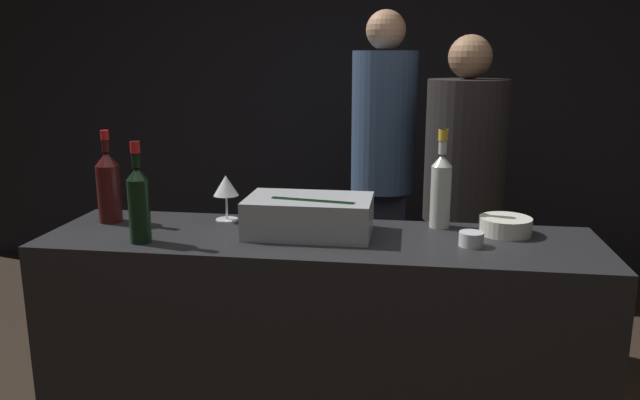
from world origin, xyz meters
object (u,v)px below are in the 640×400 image
at_px(bowl_white, 505,225).
at_px(red_wine_bottle_burgundy, 139,201).
at_px(ice_bin_with_bottles, 309,214).
at_px(candle_votive, 471,239).
at_px(rose_wine_bottle, 441,187).
at_px(red_wine_bottle_tall, 109,185).
at_px(person_blond_tee, 463,187).
at_px(person_in_hoodie, 383,159).
at_px(wine_glass, 226,187).

height_order(bowl_white, red_wine_bottle_burgundy, red_wine_bottle_burgundy).
bearing_deg(ice_bin_with_bottles, candle_votive, -6.77).
distance_m(ice_bin_with_bottles, rose_wine_bottle, 0.47).
height_order(ice_bin_with_bottles, red_wine_bottle_tall, red_wine_bottle_tall).
bearing_deg(red_wine_bottle_burgundy, person_blond_tee, 49.19).
relative_size(person_in_hoodie, person_blond_tee, 1.08).
relative_size(wine_glass, person_blond_tee, 0.10).
height_order(wine_glass, candle_votive, wine_glass).
distance_m(bowl_white, wine_glass, 0.99).
height_order(red_wine_bottle_tall, red_wine_bottle_burgundy, red_wine_bottle_tall).
distance_m(wine_glass, red_wine_bottle_tall, 0.42).
bearing_deg(red_wine_bottle_burgundy, candle_votive, 6.05).
distance_m(bowl_white, person_blond_tee, 1.03).
relative_size(wine_glass, red_wine_bottle_tall, 0.50).
xyz_separation_m(bowl_white, wine_glass, (-0.98, 0.04, 0.09)).
relative_size(rose_wine_bottle, red_wine_bottle_burgundy, 1.05).
bearing_deg(candle_votive, red_wine_bottle_burgundy, -173.95).
bearing_deg(bowl_white, rose_wine_bottle, 165.38).
relative_size(red_wine_bottle_tall, person_in_hoodie, 0.19).
bearing_deg(candle_votive, person_blond_tee, 86.69).
bearing_deg(rose_wine_bottle, bowl_white, -14.62).
bearing_deg(wine_glass, person_blond_tee, 46.91).
bearing_deg(candle_votive, wine_glass, 167.09).
height_order(candle_votive, rose_wine_bottle, rose_wine_bottle).
bearing_deg(ice_bin_with_bottles, person_in_hoodie, 82.58).
xyz_separation_m(person_in_hoodie, person_blond_tee, (0.42, -0.27, -0.09)).
bearing_deg(ice_bin_with_bottles, red_wine_bottle_tall, 176.03).
distance_m(rose_wine_bottle, person_blond_tee, 1.01).
xyz_separation_m(bowl_white, red_wine_bottle_tall, (-1.39, -0.04, 0.10)).
xyz_separation_m(ice_bin_with_bottles, wine_glass, (-0.33, 0.13, 0.06)).
distance_m(bowl_white, red_wine_bottle_tall, 1.40).
height_order(ice_bin_with_bottles, person_blond_tee, person_blond_tee).
distance_m(ice_bin_with_bottles, bowl_white, 0.66).
bearing_deg(bowl_white, ice_bin_with_bottles, -171.78).
relative_size(bowl_white, wine_glass, 1.05).
distance_m(ice_bin_with_bottles, red_wine_bottle_burgundy, 0.56).
xyz_separation_m(wine_glass, red_wine_bottle_tall, (-0.41, -0.08, 0.01)).
bearing_deg(person_in_hoodie, person_blond_tee, -4.03).
distance_m(red_wine_bottle_tall, rose_wine_bottle, 1.18).
xyz_separation_m(ice_bin_with_bottles, rose_wine_bottle, (0.44, 0.15, 0.08)).
height_order(ice_bin_with_bottles, bowl_white, ice_bin_with_bottles).
distance_m(red_wine_bottle_tall, person_blond_tee, 1.72).
bearing_deg(ice_bin_with_bottles, person_blond_tee, 61.98).
height_order(ice_bin_with_bottles, person_in_hoodie, person_in_hoodie).
bearing_deg(rose_wine_bottle, candle_votive, -67.06).
bearing_deg(wine_glass, rose_wine_bottle, 1.28).
relative_size(wine_glass, candle_votive, 2.12).
distance_m(bowl_white, person_in_hoodie, 1.38).
xyz_separation_m(red_wine_bottle_tall, person_blond_tee, (1.34, 1.07, -0.19)).
xyz_separation_m(red_wine_bottle_tall, person_in_hoodie, (0.92, 1.34, -0.10)).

